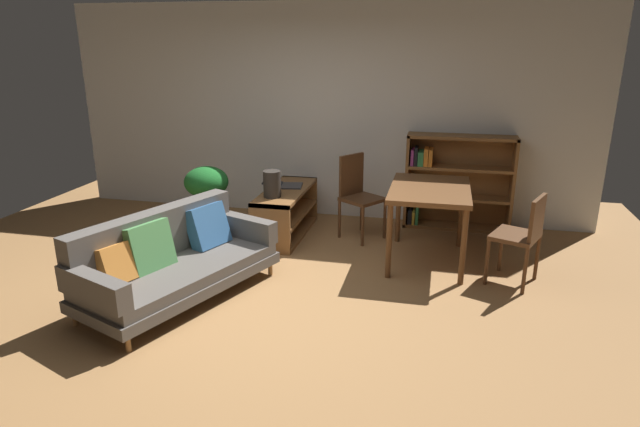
{
  "coord_description": "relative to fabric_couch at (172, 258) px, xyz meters",
  "views": [
    {
      "loc": [
        1.51,
        -4.08,
        2.24
      ],
      "look_at": [
        0.44,
        0.57,
        0.69
      ],
      "focal_mm": 30.16,
      "sensor_mm": 36.0,
      "label": 1
    }
  ],
  "objects": [
    {
      "name": "ground_plane",
      "position": [
        0.79,
        0.01,
        -0.36
      ],
      "size": [
        8.16,
        8.16,
        0.0
      ],
      "primitive_type": "plane",
      "color": "#9E7042"
    },
    {
      "name": "back_wall_panel",
      "position": [
        0.79,
        2.71,
        0.99
      ],
      "size": [
        6.8,
        0.1,
        2.7
      ],
      "primitive_type": "cube",
      "color": "silver",
      "rests_on": "ground_plane"
    },
    {
      "name": "fabric_couch",
      "position": [
        0.0,
        0.0,
        0.0
      ],
      "size": [
        1.42,
        2.0,
        0.77
      ],
      "color": "olive",
      "rests_on": "ground_plane"
    },
    {
      "name": "media_console",
      "position": [
        0.54,
        1.78,
        -0.08
      ],
      "size": [
        0.46,
        1.3,
        0.56
      ],
      "color": "brown",
      "rests_on": "ground_plane"
    },
    {
      "name": "open_laptop",
      "position": [
        0.49,
        1.92,
        0.22
      ],
      "size": [
        0.5,
        0.35,
        0.07
      ],
      "color": "#333338",
      "rests_on": "media_console"
    },
    {
      "name": "desk_speaker",
      "position": [
        0.48,
        1.46,
        0.35
      ],
      "size": [
        0.2,
        0.2,
        0.3
      ],
      "color": "#2D2823",
      "rests_on": "media_console"
    },
    {
      "name": "potted_floor_plant",
      "position": [
        -0.36,
        1.56,
        0.22
      ],
      "size": [
        0.52,
        0.51,
        0.84
      ],
      "color": "#9E9389",
      "rests_on": "ground_plane"
    },
    {
      "name": "dining_table",
      "position": [
        2.21,
        1.34,
        0.35
      ],
      "size": [
        0.8,
        1.13,
        0.81
      ],
      "color": "brown",
      "rests_on": "ground_plane"
    },
    {
      "name": "dining_chair_near",
      "position": [
        3.09,
        0.96,
        0.15
      ],
      "size": [
        0.53,
        0.55,
        0.88
      ],
      "color": "#56351E",
      "rests_on": "ground_plane"
    },
    {
      "name": "dining_chair_far",
      "position": [
        1.38,
        1.91,
        0.18
      ],
      "size": [
        0.57,
        0.57,
        0.98
      ],
      "color": "#56351E",
      "rests_on": "ground_plane"
    },
    {
      "name": "bookshelf",
      "position": [
        2.46,
        2.54,
        0.22
      ],
      "size": [
        1.28,
        0.31,
        1.16
      ],
      "color": "brown",
      "rests_on": "ground_plane"
    }
  ]
}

